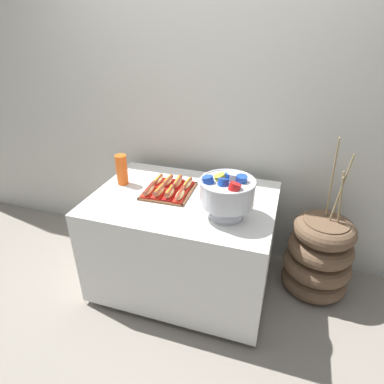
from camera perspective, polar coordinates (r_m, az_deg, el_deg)
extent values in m
plane|color=gray|center=(2.70, -1.33, -15.43)|extent=(10.00, 10.00, 0.00)
cube|color=beige|center=(2.59, 2.81, 15.63)|extent=(6.00, 0.10, 2.60)
cube|color=white|center=(2.44, -1.44, -8.47)|extent=(1.26, 0.90, 0.73)
cylinder|color=black|center=(2.65, -15.21, -17.11)|extent=(0.05, 0.05, 0.04)
cylinder|color=black|center=(2.37, 8.74, -23.05)|extent=(0.05, 0.05, 0.04)
cylinder|color=black|center=(3.09, -8.53, -8.75)|extent=(0.05, 0.05, 0.04)
cylinder|color=black|center=(2.86, 11.22, -12.53)|extent=(0.05, 0.05, 0.04)
cylinder|color=brown|center=(2.63, 21.39, -10.34)|extent=(0.31, 0.31, 0.61)
torus|color=brown|center=(2.77, 20.55, -14.08)|extent=(0.49, 0.49, 0.14)
torus|color=brown|center=(2.68, 21.10, -11.63)|extent=(0.50, 0.50, 0.14)
torus|color=brown|center=(2.59, 21.69, -9.00)|extent=(0.47, 0.47, 0.14)
torus|color=brown|center=(2.50, 22.30, -6.19)|extent=(0.43, 0.43, 0.14)
cylinder|color=#937F56|center=(2.37, 23.46, 2.08)|extent=(0.04, 0.06, 0.59)
cylinder|color=#937F56|center=(2.38, 24.83, 0.51)|extent=(0.07, 0.04, 0.49)
cylinder|color=#937F56|center=(2.37, 24.68, -1.41)|extent=(0.05, 0.05, 0.36)
cylinder|color=#937F56|center=(2.39, 24.73, -0.95)|extent=(0.05, 0.03, 0.38)
cube|color=brown|center=(2.31, -4.12, 0.14)|extent=(0.34, 0.37, 0.01)
cube|color=brown|center=(2.17, -5.69, -1.74)|extent=(0.33, 0.02, 0.01)
cube|color=brown|center=(2.45, -2.75, 2.10)|extent=(0.33, 0.02, 0.01)
cube|color=brown|center=(2.36, -7.71, 0.80)|extent=(0.02, 0.36, 0.01)
cube|color=brown|center=(2.26, -0.39, -0.22)|extent=(0.02, 0.36, 0.01)
cube|color=red|center=(2.27, -7.51, -0.13)|extent=(0.07, 0.17, 0.02)
ellipsoid|color=beige|center=(2.26, -7.55, 0.41)|extent=(0.05, 0.16, 0.04)
cylinder|color=#9E4C38|center=(2.26, -7.57, 0.70)|extent=(0.03, 0.16, 0.03)
cylinder|color=red|center=(2.25, -7.59, 1.01)|extent=(0.01, 0.14, 0.01)
cube|color=red|center=(2.25, -5.75, -0.38)|extent=(0.07, 0.16, 0.02)
ellipsoid|color=tan|center=(2.24, -5.78, 0.15)|extent=(0.05, 0.15, 0.04)
cylinder|color=#9E4C38|center=(2.23, -5.80, 0.45)|extent=(0.04, 0.15, 0.03)
cylinder|color=yellow|center=(2.22, -5.82, 0.79)|extent=(0.01, 0.13, 0.01)
cube|color=#B21414|center=(2.22, -3.96, -0.64)|extent=(0.08, 0.16, 0.02)
ellipsoid|color=tan|center=(2.21, -3.98, -0.10)|extent=(0.06, 0.15, 0.04)
cylinder|color=brown|center=(2.21, -3.99, 0.20)|extent=(0.04, 0.14, 0.03)
cylinder|color=yellow|center=(2.20, -4.00, 0.54)|extent=(0.02, 0.12, 0.01)
cube|color=red|center=(2.20, -2.12, -0.91)|extent=(0.08, 0.18, 0.02)
ellipsoid|color=tan|center=(2.19, -2.13, -0.44)|extent=(0.06, 0.16, 0.04)
cylinder|color=#A8563D|center=(2.19, -2.14, -0.18)|extent=(0.04, 0.16, 0.03)
cylinder|color=red|center=(2.18, -2.14, 0.10)|extent=(0.02, 0.14, 0.01)
cube|color=red|center=(2.41, -5.98, 1.65)|extent=(0.07, 0.16, 0.02)
ellipsoid|color=tan|center=(2.40, -6.00, 2.07)|extent=(0.06, 0.15, 0.04)
cylinder|color=brown|center=(2.40, -6.01, 2.30)|extent=(0.03, 0.14, 0.03)
cylinder|color=yellow|center=(2.39, -6.03, 2.56)|extent=(0.01, 0.12, 0.01)
cube|color=#B21414|center=(2.38, -4.30, 1.43)|extent=(0.07, 0.16, 0.02)
ellipsoid|color=beige|center=(2.37, -4.32, 1.86)|extent=(0.05, 0.14, 0.04)
cylinder|color=#9E4C38|center=(2.37, -4.33, 2.10)|extent=(0.04, 0.15, 0.03)
cylinder|color=yellow|center=(2.36, -4.34, 2.42)|extent=(0.01, 0.12, 0.01)
cube|color=red|center=(2.36, -2.59, 1.20)|extent=(0.07, 0.18, 0.02)
ellipsoid|color=tan|center=(2.35, -2.61, 1.67)|extent=(0.06, 0.17, 0.04)
cylinder|color=#9E4C38|center=(2.35, -2.61, 1.94)|extent=(0.04, 0.17, 0.03)
cylinder|color=yellow|center=(2.34, -2.62, 2.27)|extent=(0.02, 0.14, 0.01)
cube|color=red|center=(2.34, -0.85, 0.97)|extent=(0.06, 0.16, 0.02)
ellipsoid|color=#E0BC7F|center=(2.33, -0.86, 1.40)|extent=(0.05, 0.15, 0.04)
cylinder|color=brown|center=(2.33, -0.86, 1.64)|extent=(0.03, 0.15, 0.03)
cylinder|color=yellow|center=(2.32, -0.86, 1.91)|extent=(0.01, 0.13, 0.01)
cylinder|color=silver|center=(2.03, 6.00, -4.03)|extent=(0.21, 0.21, 0.02)
cone|color=silver|center=(2.01, 6.07, -2.88)|extent=(0.07, 0.07, 0.08)
cylinder|color=silver|center=(1.95, 6.23, -0.04)|extent=(0.33, 0.33, 0.15)
torus|color=silver|center=(1.92, 6.34, 1.91)|extent=(0.34, 0.34, 0.02)
cylinder|color=#1E47B2|center=(1.93, 8.63, 1.22)|extent=(0.10, 0.10, 0.13)
cylinder|color=#B7BCC6|center=(1.94, 6.85, 1.40)|extent=(0.09, 0.10, 0.14)
cylinder|color=#1E47B2|center=(1.94, 6.40, 1.47)|extent=(0.07, 0.09, 0.14)
cylinder|color=yellow|center=(1.94, 5.36, 1.49)|extent=(0.12, 0.09, 0.15)
cylinder|color=#1E47B2|center=(1.90, 3.08, 1.05)|extent=(0.12, 0.09, 0.14)
cylinder|color=#1E47B2|center=(1.88, 5.36, 0.55)|extent=(0.09, 0.11, 0.14)
cylinder|color=red|center=(1.84, 7.13, -0.21)|extent=(0.12, 0.11, 0.14)
cylinder|color=#EA5B19|center=(2.45, -12.14, 2.72)|extent=(0.08, 0.08, 0.12)
cylinder|color=#EA5B19|center=(2.44, -12.19, 3.17)|extent=(0.08, 0.08, 0.12)
cylinder|color=#EA5B19|center=(2.43, -12.24, 3.62)|extent=(0.08, 0.08, 0.12)
cylinder|color=#EA5B19|center=(2.42, -12.29, 4.08)|extent=(0.08, 0.08, 0.12)
cylinder|color=#EA5B19|center=(2.42, -12.34, 4.54)|extent=(0.08, 0.08, 0.12)
cylinder|color=#EA5B19|center=(2.41, -12.39, 5.01)|extent=(0.08, 0.08, 0.12)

